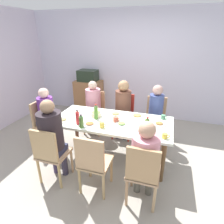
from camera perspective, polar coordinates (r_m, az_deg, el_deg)
name	(u,v)px	position (r m, az deg, el deg)	size (l,w,h in m)	color
ground_plane	(112,156)	(3.38, 0.00, -13.70)	(6.60, 6.60, 0.00)	#9E978B
wall_back	(136,66)	(4.73, 7.58, 14.14)	(5.74, 0.12, 2.60)	silver
dining_table	(112,125)	(3.04, 0.00, -3.96)	(1.94, 0.89, 0.72)	white
chair_0	(50,152)	(2.74, -18.76, -11.90)	(0.40, 0.40, 0.90)	tan
person_0	(52,134)	(2.67, -18.35, -6.59)	(0.33, 0.33, 1.26)	#332A4A
chair_1	(124,113)	(3.82, 3.69, -0.32)	(0.40, 0.40, 0.90)	red
person_1	(123,104)	(3.65, 3.44, 2.39)	(0.31, 0.31, 1.22)	#373C4E
chair_2	(95,109)	(4.00, -5.32, 0.79)	(0.40, 0.40, 0.90)	tan
person_2	(93,103)	(3.86, -5.93, 2.87)	(0.31, 0.31, 1.16)	brown
chair_3	(143,172)	(2.33, 9.63, -17.94)	(0.40, 0.40, 0.90)	tan
person_3	(145,155)	(2.29, 10.29, -12.99)	(0.33, 0.33, 1.14)	#524F45
chair_4	(155,117)	(3.73, 13.37, -1.49)	(0.40, 0.40, 0.90)	tan
person_4	(156,110)	(3.57, 13.51, 0.61)	(0.30, 0.30, 1.18)	#534843
chair_5	(44,121)	(3.69, -20.44, -2.67)	(0.40, 0.40, 0.90)	tan
person_5	(47,113)	(3.57, -19.65, -0.31)	(0.30, 0.30, 1.16)	#303345
chair_6	(93,161)	(2.46, -5.94, -15.11)	(0.40, 0.40, 0.90)	tan
plate_0	(63,120)	(3.10, -15.13, -2.39)	(0.21, 0.21, 0.04)	silver
plate_1	(122,124)	(2.86, 3.06, -3.79)	(0.21, 0.21, 0.04)	white
plate_2	(115,114)	(3.21, 1.09, -0.63)	(0.23, 0.23, 0.04)	silver
plate_3	(137,116)	(3.17, 7.85, -1.19)	(0.26, 0.26, 0.04)	white
plate_4	(159,124)	(2.95, 14.57, -3.62)	(0.21, 0.21, 0.04)	silver
plate_5	(90,124)	(2.88, -7.00, -3.76)	(0.23, 0.23, 0.04)	white
bowl_0	(96,114)	(3.14, -5.00, -0.56)	(0.18, 0.18, 0.10)	beige
cup_0	(163,117)	(3.16, 15.78, -1.52)	(0.11, 0.07, 0.07)	#4D8465
cup_1	(116,119)	(2.94, 1.26, -2.32)	(0.12, 0.09, 0.08)	#C45541
cup_2	(102,125)	(2.77, -3.15, -4.04)	(0.11, 0.07, 0.09)	#E0C24C
cup_3	(165,136)	(2.60, 16.22, -7.18)	(0.11, 0.07, 0.07)	yellow
bottle_0	(147,124)	(2.69, 10.90, -3.86)	(0.07, 0.07, 0.22)	#527E33
bottle_1	(78,117)	(2.89, -10.73, -1.68)	(0.06, 0.06, 0.24)	red
bottle_2	(96,112)	(3.02, -5.04, -0.01)	(0.06, 0.06, 0.26)	#4F872F
bottle_3	(81,121)	(2.78, -9.59, -2.91)	(0.07, 0.07, 0.21)	#4C7636
side_cabinet	(89,97)	(5.01, -7.21, 4.63)	(0.70, 0.44, 0.90)	#966841
microwave	(88,76)	(4.85, -7.56, 11.24)	(0.48, 0.36, 0.28)	#212F21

